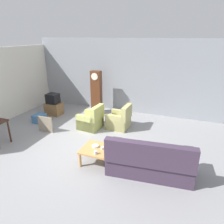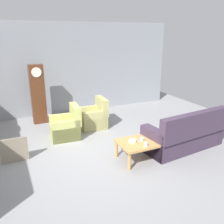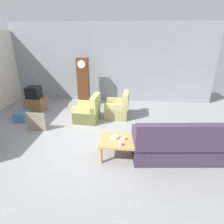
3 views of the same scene
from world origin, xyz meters
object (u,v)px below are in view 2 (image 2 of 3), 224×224
(armchair_olive_near, at_px, (66,127))
(framed_picture_leaning, at_px, (14,150))
(cup_white_porcelain, at_px, (142,139))
(bowl_white_stacked, at_px, (133,141))
(armchair_olive_far, at_px, (94,118))
(grandfather_clock, at_px, (38,94))
(cup_blue_rimmed, at_px, (146,144))
(coffee_table_wood, at_px, (139,144))
(couch_floral, at_px, (185,135))

(armchair_olive_near, relative_size, framed_picture_leaning, 1.53)
(cup_white_porcelain, bearing_deg, armchair_olive_near, 124.04)
(cup_white_porcelain, distance_m, bowl_white_stacked, 0.23)
(armchair_olive_far, xyz_separation_m, grandfather_clock, (-1.47, 1.13, 0.65))
(framed_picture_leaning, bearing_deg, cup_white_porcelain, -21.17)
(cup_blue_rimmed, bearing_deg, framed_picture_leaning, 153.29)
(armchair_olive_far, bearing_deg, grandfather_clock, 142.58)
(armchair_olive_near, relative_size, coffee_table_wood, 0.96)
(armchair_olive_far, relative_size, framed_picture_leaning, 1.53)
(grandfather_clock, xyz_separation_m, framed_picture_leaning, (-0.93, -2.40, -0.67))
(couch_floral, height_order, cup_blue_rimmed, couch_floral)
(armchair_olive_near, distance_m, bowl_white_stacked, 2.17)
(cup_white_porcelain, xyz_separation_m, bowl_white_stacked, (-0.23, 0.03, -0.01))
(armchair_olive_near, bearing_deg, armchair_olive_far, 23.08)
(bowl_white_stacked, bearing_deg, grandfather_clock, 114.48)
(couch_floral, relative_size, framed_picture_leaning, 3.63)
(grandfather_clock, bearing_deg, framed_picture_leaning, -111.16)
(armchair_olive_near, xyz_separation_m, cup_blue_rimmed, (1.22, -2.19, 0.19))
(grandfather_clock, xyz_separation_m, bowl_white_stacked, (1.56, -3.42, -0.48))
(couch_floral, xyz_separation_m, cup_blue_rimmed, (-1.34, -0.28, 0.14))
(coffee_table_wood, distance_m, bowl_white_stacked, 0.18)
(cup_white_porcelain, distance_m, cup_blue_rimmed, 0.29)
(armchair_olive_far, bearing_deg, framed_picture_leaning, -151.98)
(cup_white_porcelain, relative_size, cup_blue_rimmed, 0.92)
(cup_blue_rimmed, distance_m, bowl_white_stacked, 0.35)
(couch_floral, distance_m, armchair_olive_far, 2.82)
(framed_picture_leaning, bearing_deg, bowl_white_stacked, -22.26)
(couch_floral, distance_m, framed_picture_leaning, 4.12)
(grandfather_clock, height_order, bowl_white_stacked, grandfather_clock)
(coffee_table_wood, bearing_deg, bowl_white_stacked, 160.42)
(couch_floral, relative_size, bowl_white_stacked, 12.17)
(armchair_olive_far, relative_size, grandfather_clock, 0.48)
(cup_white_porcelain, bearing_deg, couch_floral, -0.08)
(armchair_olive_near, bearing_deg, couch_floral, -36.78)
(cup_white_porcelain, bearing_deg, grandfather_clock, 117.31)
(couch_floral, height_order, coffee_table_wood, couch_floral)
(cup_white_porcelain, bearing_deg, armchair_olive_far, 97.65)
(grandfather_clock, height_order, cup_white_porcelain, grandfather_clock)
(armchair_olive_far, height_order, framed_picture_leaning, armchair_olive_far)
(framed_picture_leaning, distance_m, cup_white_porcelain, 2.92)
(armchair_olive_far, distance_m, bowl_white_stacked, 2.31)
(cup_blue_rimmed, bearing_deg, grandfather_clock, 114.67)
(armchair_olive_near, bearing_deg, coffee_table_wood, -57.91)
(framed_picture_leaning, bearing_deg, armchair_olive_near, 31.18)
(couch_floral, distance_m, bowl_white_stacked, 1.50)
(armchair_olive_near, bearing_deg, bowl_white_stacked, -60.44)
(cup_white_porcelain, height_order, bowl_white_stacked, cup_white_porcelain)
(armchair_olive_far, height_order, cup_blue_rimmed, armchair_olive_far)
(cup_blue_rimmed, bearing_deg, coffee_table_wood, 92.74)
(armchair_olive_far, xyz_separation_m, coffee_table_wood, (0.23, -2.35, 0.08))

